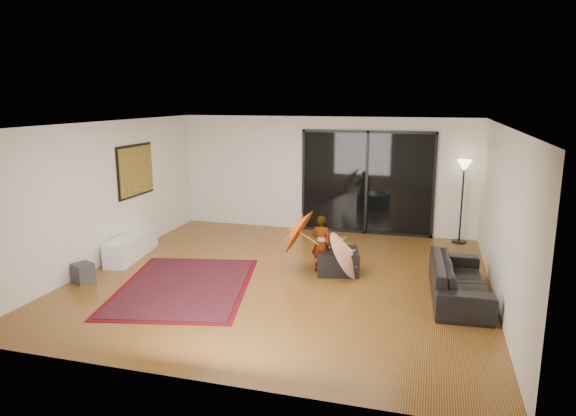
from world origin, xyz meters
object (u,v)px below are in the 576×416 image
at_px(sofa, 459,280).
at_px(ottoman, 337,261).
at_px(media_console, 132,246).
at_px(child, 321,244).

height_order(sofa, ottoman, sofa).
height_order(media_console, child, child).
bearing_deg(media_console, child, -5.58).
distance_m(sofa, ottoman, 2.21).
height_order(sofa, child, child).
distance_m(media_console, child, 3.84).
bearing_deg(child, ottoman, -160.88).
xyz_separation_m(ottoman, child, (-0.29, -0.06, 0.32)).
distance_m(ottoman, child, 0.43).
bearing_deg(child, sofa, 172.20).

